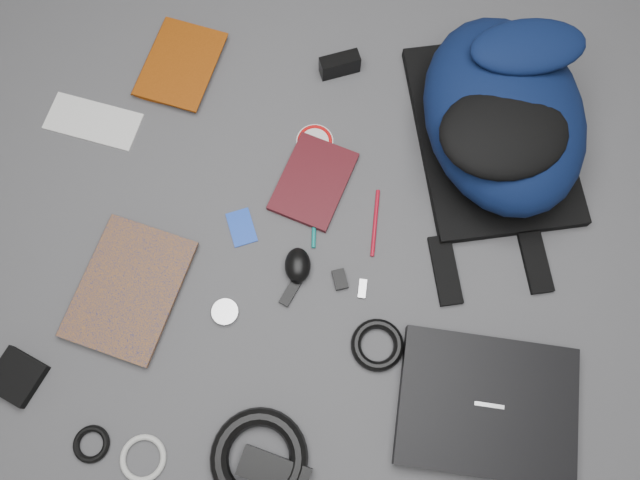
# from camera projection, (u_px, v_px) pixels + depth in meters

# --- Properties ---
(ground) EXTENTS (4.00, 4.00, 0.00)m
(ground) POSITION_uv_depth(u_px,v_px,m) (320.00, 243.00, 1.37)
(ground) COLOR #4F4F51
(ground) RESTS_ON ground
(backpack) EXTENTS (0.47, 0.59, 0.22)m
(backpack) POSITION_uv_depth(u_px,v_px,m) (503.00, 114.00, 1.34)
(backpack) COLOR black
(backpack) RESTS_ON ground
(laptop) EXTENTS (0.37, 0.29, 0.04)m
(laptop) POSITION_uv_depth(u_px,v_px,m) (487.00, 406.00, 1.25)
(laptop) COLOR black
(laptop) RESTS_ON ground
(textbook_red) EXTENTS (0.21, 0.25, 0.02)m
(textbook_red) POSITION_uv_depth(u_px,v_px,m) (148.00, 56.00, 1.50)
(textbook_red) COLOR #793007
(textbook_red) RESTS_ON ground
(comic_book) EXTENTS (0.27, 0.33, 0.02)m
(comic_book) POSITION_uv_depth(u_px,v_px,m) (85.00, 274.00, 1.34)
(comic_book) COLOR #BD690D
(comic_book) RESTS_ON ground
(envelope) EXTENTS (0.23, 0.14, 0.00)m
(envelope) POSITION_uv_depth(u_px,v_px,m) (93.00, 121.00, 1.46)
(envelope) COLOR silver
(envelope) RESTS_ON ground
(dvd_case) EXTENTS (0.20, 0.24, 0.02)m
(dvd_case) POSITION_uv_depth(u_px,v_px,m) (314.00, 181.00, 1.41)
(dvd_case) COLOR #390B0F
(dvd_case) RESTS_ON ground
(compact_camera) EXTENTS (0.10, 0.07, 0.05)m
(compact_camera) POSITION_uv_depth(u_px,v_px,m) (340.00, 65.00, 1.48)
(compact_camera) COLOR black
(compact_camera) RESTS_ON ground
(sticker_disc) EXTENTS (0.11, 0.11, 0.00)m
(sticker_disc) POSITION_uv_depth(u_px,v_px,m) (315.00, 141.00, 1.44)
(sticker_disc) COLOR silver
(sticker_disc) RESTS_ON ground
(pen_teal) EXTENTS (0.02, 0.16, 0.01)m
(pen_teal) POSITION_uv_depth(u_px,v_px,m) (314.00, 213.00, 1.39)
(pen_teal) COLOR #0D7770
(pen_teal) RESTS_ON ground
(pen_red) EXTENTS (0.01, 0.16, 0.01)m
(pen_red) POSITION_uv_depth(u_px,v_px,m) (375.00, 223.00, 1.38)
(pen_red) COLOR #A80C20
(pen_red) RESTS_ON ground
(id_badge) EXTENTS (0.08, 0.10, 0.00)m
(id_badge) POSITION_uv_depth(u_px,v_px,m) (242.00, 227.00, 1.38)
(id_badge) COLOR blue
(id_badge) RESTS_ON ground
(usb_black) EXTENTS (0.05, 0.06, 0.01)m
(usb_black) POSITION_uv_depth(u_px,v_px,m) (290.00, 292.00, 1.34)
(usb_black) COLOR black
(usb_black) RESTS_ON ground
(usb_silver) EXTENTS (0.02, 0.04, 0.01)m
(usb_silver) POSITION_uv_depth(u_px,v_px,m) (362.00, 289.00, 1.34)
(usb_silver) COLOR #B9B9BB
(usb_silver) RESTS_ON ground
(key_fob) EXTENTS (0.04, 0.05, 0.01)m
(key_fob) POSITION_uv_depth(u_px,v_px,m) (340.00, 279.00, 1.34)
(key_fob) COLOR black
(key_fob) RESTS_ON ground
(mouse) EXTENTS (0.06, 0.08, 0.04)m
(mouse) POSITION_uv_depth(u_px,v_px,m) (298.00, 265.00, 1.34)
(mouse) COLOR black
(mouse) RESTS_ON ground
(headphone_left) EXTENTS (0.05, 0.05, 0.01)m
(headphone_left) POSITION_uv_depth(u_px,v_px,m) (162.00, 267.00, 1.35)
(headphone_left) COLOR #B0B0B2
(headphone_left) RESTS_ON ground
(headphone_right) EXTENTS (0.08, 0.08, 0.01)m
(headphone_right) POSITION_uv_depth(u_px,v_px,m) (225.00, 312.00, 1.32)
(headphone_right) COLOR #B2B2B4
(headphone_right) RESTS_ON ground
(cable_coil) EXTENTS (0.11, 0.11, 0.02)m
(cable_coil) POSITION_uv_depth(u_px,v_px,m) (377.00, 345.00, 1.30)
(cable_coil) COLOR black
(cable_coil) RESTS_ON ground
(power_brick) EXTENTS (0.15, 0.09, 0.03)m
(power_brick) POSITION_uv_depth(u_px,v_px,m) (274.00, 471.00, 1.22)
(power_brick) COLOR black
(power_brick) RESTS_ON ground
(power_cord_coil) EXTENTS (0.21, 0.21, 0.04)m
(power_cord_coil) POSITION_uv_depth(u_px,v_px,m) (259.00, 458.00, 1.22)
(power_cord_coil) COLOR black
(power_cord_coil) RESTS_ON ground
(pouch) EXTENTS (0.12, 0.12, 0.02)m
(pouch) POSITION_uv_depth(u_px,v_px,m) (17.00, 377.00, 1.28)
(pouch) COLOR black
(pouch) RESTS_ON ground
(earbud_coil) EXTENTS (0.10, 0.10, 0.01)m
(earbud_coil) POSITION_uv_depth(u_px,v_px,m) (91.00, 444.00, 1.24)
(earbud_coil) COLOR black
(earbud_coil) RESTS_ON ground
(white_cable_coil) EXTENTS (0.11, 0.11, 0.01)m
(white_cable_coil) POSITION_uv_depth(u_px,v_px,m) (143.00, 458.00, 1.24)
(white_cable_coil) COLOR beige
(white_cable_coil) RESTS_ON ground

